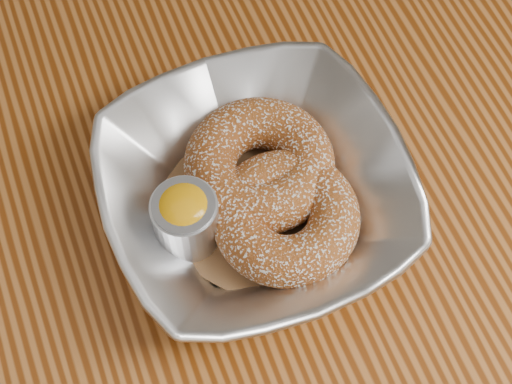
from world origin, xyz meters
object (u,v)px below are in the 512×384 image
object	(u,v)px
donut_back	(259,165)
ramekin	(186,218)
donut_front	(286,217)
serving_bowl	(256,193)
table	(315,288)

from	to	relation	value
donut_back	ramekin	xyz separation A→B (m)	(-0.07, -0.03, 0.01)
donut_front	ramekin	xyz separation A→B (m)	(-0.07, 0.02, 0.01)
donut_back	donut_front	distance (m)	0.05
serving_bowl	donut_back	size ratio (longest dim) A/B	1.97
table	ramekin	xyz separation A→B (m)	(-0.10, 0.04, 0.14)
serving_bowl	donut_back	world-z (taller)	serving_bowl
table	donut_front	xyz separation A→B (m)	(-0.03, 0.02, 0.13)
table	donut_front	distance (m)	0.13
donut_back	ramekin	bearing A→B (deg)	-159.25
serving_bowl	table	bearing A→B (deg)	-49.66
table	donut_back	world-z (taller)	donut_back
donut_front	table	bearing A→B (deg)	-34.81
serving_bowl	ramekin	world-z (taller)	ramekin
table	serving_bowl	bearing A→B (deg)	130.34
ramekin	serving_bowl	bearing A→B (deg)	4.85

